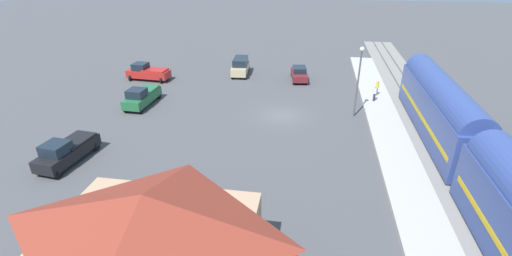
{
  "coord_description": "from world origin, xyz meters",
  "views": [
    {
      "loc": [
        -2.79,
        33.67,
        15.0
      ],
      "look_at": [
        1.76,
        5.31,
        1.0
      ],
      "focal_mm": 25.56,
      "sensor_mm": 36.0,
      "label": 1
    }
  ],
  "objects_px": {
    "pedestrian_waiting_far": "(375,92)",
    "pickup_red": "(148,72)",
    "suv_tan": "(240,66)",
    "light_pole_near_platform": "(359,73)",
    "pedestrian_on_platform": "(377,87)",
    "pickup_black": "(66,151)",
    "sedan_maroon": "(299,74)",
    "station_building": "(150,244)",
    "pickup_green": "(142,96)"
  },
  "relations": [
    {
      "from": "pickup_black",
      "to": "light_pole_near_platform",
      "type": "relative_size",
      "value": 0.79
    },
    {
      "from": "suv_tan",
      "to": "pickup_green",
      "type": "distance_m",
      "value": 14.92
    },
    {
      "from": "suv_tan",
      "to": "light_pole_near_platform",
      "type": "distance_m",
      "value": 18.58
    },
    {
      "from": "pedestrian_on_platform",
      "to": "pickup_red",
      "type": "xyz_separation_m",
      "value": [
        28.12,
        -1.9,
        -0.25
      ]
    },
    {
      "from": "pedestrian_on_platform",
      "to": "pickup_green",
      "type": "bearing_deg",
      "value": 14.16
    },
    {
      "from": "station_building",
      "to": "suv_tan",
      "type": "distance_m",
      "value": 34.89
    },
    {
      "from": "pickup_red",
      "to": "pickup_black",
      "type": "bearing_deg",
      "value": 96.71
    },
    {
      "from": "pedestrian_waiting_far",
      "to": "pickup_green",
      "type": "distance_m",
      "value": 25.02
    },
    {
      "from": "suv_tan",
      "to": "pickup_red",
      "type": "height_order",
      "value": "suv_tan"
    },
    {
      "from": "pickup_green",
      "to": "sedan_maroon",
      "type": "height_order",
      "value": "pickup_green"
    },
    {
      "from": "suv_tan",
      "to": "light_pole_near_platform",
      "type": "relative_size",
      "value": 0.71
    },
    {
      "from": "sedan_maroon",
      "to": "pedestrian_waiting_far",
      "type": "bearing_deg",
      "value": 141.46
    },
    {
      "from": "sedan_maroon",
      "to": "pickup_black",
      "type": "xyz_separation_m",
      "value": [
        16.79,
        23.22,
        0.15
      ]
    },
    {
      "from": "pedestrian_on_platform",
      "to": "suv_tan",
      "type": "distance_m",
      "value": 17.91
    },
    {
      "from": "pedestrian_waiting_far",
      "to": "pickup_red",
      "type": "xyz_separation_m",
      "value": [
        27.62,
        -3.75,
        -0.25
      ]
    },
    {
      "from": "station_building",
      "to": "sedan_maroon",
      "type": "relative_size",
      "value": 2.13
    },
    {
      "from": "pickup_green",
      "to": "pickup_black",
      "type": "distance_m",
      "value": 12.02
    },
    {
      "from": "light_pole_near_platform",
      "to": "suv_tan",
      "type": "bearing_deg",
      "value": -40.19
    },
    {
      "from": "pedestrian_waiting_far",
      "to": "suv_tan",
      "type": "height_order",
      "value": "suv_tan"
    },
    {
      "from": "pedestrian_waiting_far",
      "to": "pedestrian_on_platform",
      "type": "bearing_deg",
      "value": -105.03
    },
    {
      "from": "pedestrian_waiting_far",
      "to": "pickup_red",
      "type": "distance_m",
      "value": 27.88
    },
    {
      "from": "light_pole_near_platform",
      "to": "sedan_maroon",
      "type": "bearing_deg",
      "value": -60.21
    },
    {
      "from": "pedestrian_on_platform",
      "to": "sedan_maroon",
      "type": "distance_m",
      "value": 10.2
    },
    {
      "from": "pedestrian_on_platform",
      "to": "pedestrian_waiting_far",
      "type": "relative_size",
      "value": 1.0
    },
    {
      "from": "pedestrian_on_platform",
      "to": "suv_tan",
      "type": "relative_size",
      "value": 0.34
    },
    {
      "from": "pickup_red",
      "to": "sedan_maroon",
      "type": "bearing_deg",
      "value": -171.15
    },
    {
      "from": "suv_tan",
      "to": "light_pole_near_platform",
      "type": "height_order",
      "value": "light_pole_near_platform"
    },
    {
      "from": "pedestrian_on_platform",
      "to": "light_pole_near_platform",
      "type": "relative_size",
      "value": 0.24
    },
    {
      "from": "pedestrian_on_platform",
      "to": "pickup_red",
      "type": "relative_size",
      "value": 0.31
    },
    {
      "from": "pickup_red",
      "to": "light_pole_near_platform",
      "type": "bearing_deg",
      "value": 163.22
    },
    {
      "from": "pedestrian_waiting_far",
      "to": "pickup_red",
      "type": "height_order",
      "value": "pickup_red"
    },
    {
      "from": "pedestrian_on_platform",
      "to": "suv_tan",
      "type": "xyz_separation_m",
      "value": [
        16.85,
        -6.08,
        -0.13
      ]
    },
    {
      "from": "pickup_black",
      "to": "light_pole_near_platform",
      "type": "height_order",
      "value": "light_pole_near_platform"
    },
    {
      "from": "station_building",
      "to": "light_pole_near_platform",
      "type": "xyz_separation_m",
      "value": [
        -11.2,
        -22.94,
        1.5
      ]
    },
    {
      "from": "pickup_red",
      "to": "pedestrian_on_platform",
      "type": "bearing_deg",
      "value": 176.15
    },
    {
      "from": "pedestrian_waiting_far",
      "to": "sedan_maroon",
      "type": "height_order",
      "value": "pedestrian_waiting_far"
    },
    {
      "from": "pedestrian_waiting_far",
      "to": "pickup_black",
      "type": "distance_m",
      "value": 30.15
    },
    {
      "from": "pedestrian_on_platform",
      "to": "pedestrian_waiting_far",
      "type": "height_order",
      "value": "same"
    },
    {
      "from": "pedestrian_on_platform",
      "to": "sedan_maroon",
      "type": "bearing_deg",
      "value": -28.59
    },
    {
      "from": "light_pole_near_platform",
      "to": "pickup_red",
      "type": "bearing_deg",
      "value": -16.78
    },
    {
      "from": "pickup_green",
      "to": "pickup_black",
      "type": "relative_size",
      "value": 0.98
    },
    {
      "from": "station_building",
      "to": "sedan_maroon",
      "type": "distance_m",
      "value": 33.99
    },
    {
      "from": "station_building",
      "to": "pedestrian_waiting_far",
      "type": "relative_size",
      "value": 5.86
    },
    {
      "from": "suv_tan",
      "to": "light_pole_near_platform",
      "type": "xyz_separation_m",
      "value": [
        -13.96,
        11.79,
        3.34
      ]
    },
    {
      "from": "pedestrian_on_platform",
      "to": "pedestrian_waiting_far",
      "type": "bearing_deg",
      "value": 74.97
    },
    {
      "from": "pickup_green",
      "to": "pickup_black",
      "type": "bearing_deg",
      "value": 87.0
    },
    {
      "from": "sedan_maroon",
      "to": "pickup_red",
      "type": "bearing_deg",
      "value": 8.85
    },
    {
      "from": "pickup_black",
      "to": "pickup_red",
      "type": "distance_m",
      "value": 20.38
    },
    {
      "from": "suv_tan",
      "to": "pickup_green",
      "type": "xyz_separation_m",
      "value": [
        8.27,
        12.42,
        -0.12
      ]
    },
    {
      "from": "sedan_maroon",
      "to": "light_pole_near_platform",
      "type": "distance_m",
      "value": 12.73
    }
  ]
}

